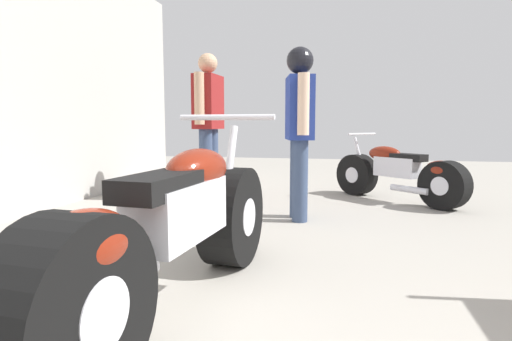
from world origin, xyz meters
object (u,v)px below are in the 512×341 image
object	(u,v)px
motorcycle_maroon_cruiser	(175,233)
motorcycle_black_naked	(399,174)
mechanic_in_blue	(208,117)
mechanic_with_helmet	(299,118)

from	to	relation	value
motorcycle_maroon_cruiser	motorcycle_black_naked	xyz separation A→B (m)	(1.43, 3.29, -0.07)
mechanic_in_blue	motorcycle_black_naked	bearing A→B (deg)	3.99
motorcycle_maroon_cruiser	mechanic_with_helmet	world-z (taller)	mechanic_with_helmet
motorcycle_maroon_cruiser	mechanic_in_blue	world-z (taller)	mechanic_in_blue
mechanic_in_blue	mechanic_with_helmet	distance (m)	1.58
motorcycle_black_naked	mechanic_with_helmet	bearing A→B (deg)	-132.66
mechanic_in_blue	mechanic_with_helmet	bearing A→B (deg)	-39.02
mechanic_with_helmet	motorcycle_black_naked	bearing A→B (deg)	47.34
motorcycle_black_naked	mechanic_in_blue	distance (m)	2.39
mechanic_with_helmet	motorcycle_maroon_cruiser	bearing A→B (deg)	-99.76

